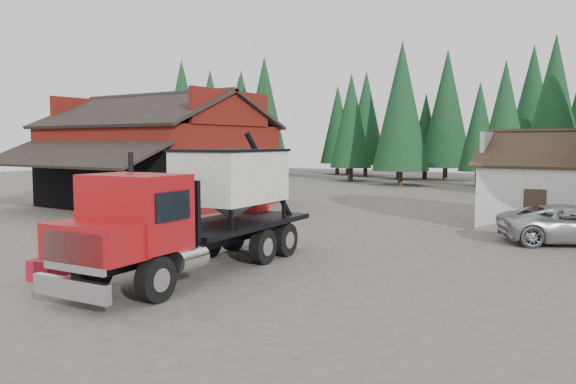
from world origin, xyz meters
The scene contains 9 objects.
ground centered at (0.00, 0.00, 0.00)m, with size 120.00×120.00×0.00m, color #4F443E.
red_barn centered at (-11.00, 9.90, 2.69)m, with size 12.80×13.63×7.18m.
conifer_backdrop centered at (0.00, 42.00, 0.00)m, with size 76.00×16.00×16.00m, color black, non-canonical shape.
near_pine_a centered at (-22.00, 28.00, 6.39)m, with size 4.40×4.40×11.40m.
near_pine_b centered at (6.00, 30.00, 5.89)m, with size 3.96×3.96×10.40m.
near_pine_d centered at (-4.00, 34.00, 7.39)m, with size 5.28×5.28×13.40m.
feed_truck centered at (4.01, -2.97, 2.05)m, with size 3.33×9.84×4.38m.
silver_car centered at (13.15, 8.64, 0.77)m, with size 2.56×5.56×1.54m, color #AFB1B7.
equip_box centered at (0.75, -6.00, 0.30)m, with size 0.70×1.10×0.60m, color maroon.
Camera 1 is at (15.51, -15.89, 3.98)m, focal length 35.00 mm.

